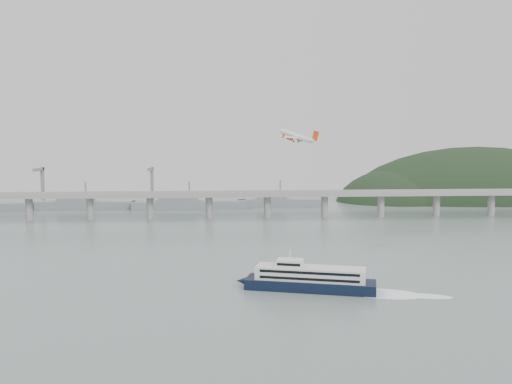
{
  "coord_description": "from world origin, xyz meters",
  "views": [
    {
      "loc": [
        -22.49,
        -261.48,
        65.68
      ],
      "look_at": [
        0.0,
        55.0,
        36.0
      ],
      "focal_mm": 38.0,
      "sensor_mm": 36.0,
      "label": 1
    }
  ],
  "objects": [
    {
      "name": "ferry",
      "position": [
        18.22,
        -28.44,
        4.83
      ],
      "size": [
        92.42,
        35.88,
        17.82
      ],
      "rotation": [
        0.0,
        0.0,
        -0.28
      ],
      "color": "black",
      "rests_on": "ground"
    },
    {
      "name": "airliner",
      "position": [
        30.64,
        98.54,
        68.93
      ],
      "size": [
        27.82,
        29.52,
        11.98
      ],
      "rotation": [
        0.05,
        -0.26,
        2.29
      ],
      "color": "white",
      "rests_on": "ground"
    },
    {
      "name": "bridge",
      "position": [
        -1.15,
        200.0,
        17.65
      ],
      "size": [
        800.0,
        22.0,
        23.9
      ],
      "color": "gray",
      "rests_on": "ground"
    },
    {
      "name": "distant_fleet",
      "position": [
        -155.36,
        265.08,
        6.22
      ],
      "size": [
        453.0,
        60.9,
        40.0
      ],
      "color": "slate",
      "rests_on": "ground"
    },
    {
      "name": "headland",
      "position": [
        285.18,
        331.75,
        -19.34
      ],
      "size": [
        365.0,
        155.0,
        156.0
      ],
      "color": "black",
      "rests_on": "ground"
    },
    {
      "name": "ground",
      "position": [
        0.0,
        0.0,
        0.0
      ],
      "size": [
        900.0,
        900.0,
        0.0
      ],
      "primitive_type": "plane",
      "color": "slate",
      "rests_on": "ground"
    }
  ]
}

